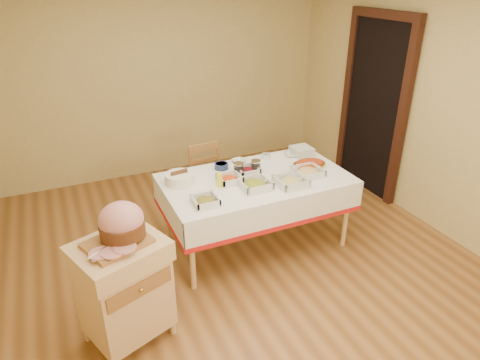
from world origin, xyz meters
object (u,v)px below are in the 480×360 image
dining_chair (210,183)px  preserve_jar_right (256,167)px  mustard_bottle (220,179)px  bread_basket (180,178)px  preserve_jar_left (239,169)px  brass_platter (309,164)px  plate_stack (302,151)px  ham_on_board (121,225)px  dining_table (256,192)px  butcher_cart (124,287)px

dining_chair → preserve_jar_right: bearing=-60.1°
mustard_bottle → bread_basket: mustard_bottle is taller
preserve_jar_left → bread_basket: (-0.59, 0.05, -0.00)m
preserve_jar_left → brass_platter: bearing=-9.6°
plate_stack → brass_platter: 0.31m
ham_on_board → preserve_jar_left: ham_on_board is taller
dining_table → butcher_cart: 1.64m
plate_stack → preserve_jar_right: bearing=-164.0°
butcher_cart → plate_stack: butcher_cart is taller
preserve_jar_left → plate_stack: preserve_jar_left is taller
butcher_cart → brass_platter: bearing=20.4°
butcher_cart → preserve_jar_right: preserve_jar_right is taller
preserve_jar_right → brass_platter: size_ratio=0.35×
preserve_jar_left → plate_stack: 0.85m
preserve_jar_left → preserve_jar_right: size_ratio=1.00×
ham_on_board → preserve_jar_right: bearing=30.0°
preserve_jar_right → bread_basket: preserve_jar_right is taller
ham_on_board → brass_platter: size_ratio=1.25×
butcher_cart → dining_chair: size_ratio=0.99×
brass_platter → preserve_jar_left: bearing=170.4°
dining_table → preserve_jar_right: bearing=64.2°
butcher_cart → brass_platter: (2.08, 0.77, 0.29)m
dining_table → preserve_jar_left: bearing=131.0°
plate_stack → butcher_cart: bearing=-153.7°
butcher_cart → mustard_bottle: 1.33m
preserve_jar_right → preserve_jar_left: bearing=175.2°
dining_chair → plate_stack: bearing=-19.7°
mustard_bottle → bread_basket: size_ratio=0.59×
preserve_jar_left → bread_basket: bearing=174.9°
mustard_bottle → bread_basket: bearing=145.8°
ham_on_board → plate_stack: 2.37m
dining_table → preserve_jar_left: (-0.12, 0.14, 0.22)m
dining_table → brass_platter: (0.62, 0.02, 0.18)m
ham_on_board → dining_table: bearing=27.1°
dining_chair → brass_platter: bearing=-36.5°
butcher_cart → brass_platter: butcher_cart is taller
preserve_jar_left → bread_basket: 0.59m
dining_chair → ham_on_board: 1.89m
dining_table → bread_basket: (-0.71, 0.19, 0.21)m
preserve_jar_left → butcher_cart: bearing=-146.0°
bread_basket → preserve_jar_right: bearing=-5.0°
preserve_jar_right → ham_on_board: bearing=-150.0°
dining_table → dining_chair: 0.71m
ham_on_board → plate_stack: (2.12, 1.03, -0.19)m
ham_on_board → brass_platter: (2.03, 0.74, -0.21)m
butcher_cart → mustard_bottle: mustard_bottle is taller
preserve_jar_right → bread_basket: size_ratio=0.45×
dining_table → ham_on_board: bearing=-152.9°
preserve_jar_left → brass_platter: (0.75, -0.13, -0.03)m
dining_table → dining_chair: (-0.24, 0.66, -0.15)m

